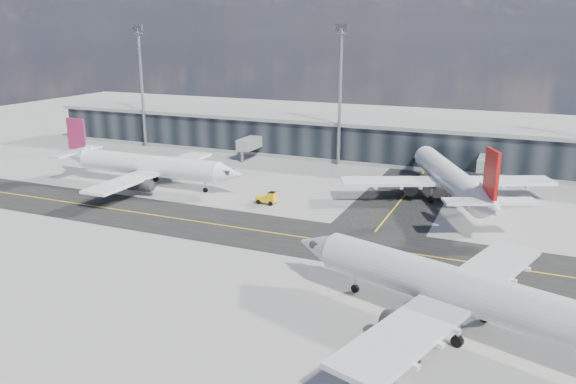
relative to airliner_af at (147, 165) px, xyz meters
name	(u,v)px	position (x,y,z in m)	size (l,w,h in m)	color
ground	(229,237)	(27.02, -18.08, -3.81)	(300.00, 300.00, 0.00)	gray
taxiway_lanes	(286,218)	(30.93, -7.34, -3.80)	(180.00, 63.00, 0.03)	black
terminal_concourse	(349,140)	(27.06, 36.85, 0.28)	(152.00, 19.80, 8.80)	black
floodlight_masts	(340,91)	(27.02, 29.92, 11.80)	(102.50, 0.70, 28.90)	gray
airliner_af	(147,165)	(0.00, 0.00, 0.00)	(38.80, 32.99, 11.53)	white
airliner_redtail	(450,178)	(52.56, 11.18, 0.28)	(34.42, 39.88, 12.39)	white
airliner_near	(471,294)	(60.10, -31.59, 0.18)	(39.84, 34.37, 12.07)	#B7B9BB
baggage_tug	(268,198)	(25.39, -1.83, -2.76)	(3.42, 1.86, 2.10)	#E5B80C
service_van	(458,196)	(53.82, 12.61, -3.08)	(2.43, 5.27, 1.46)	white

